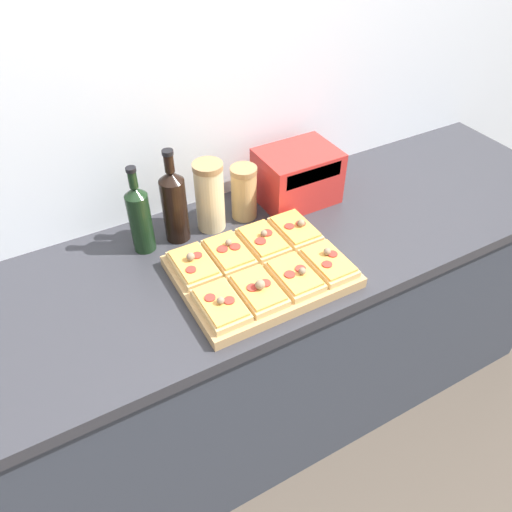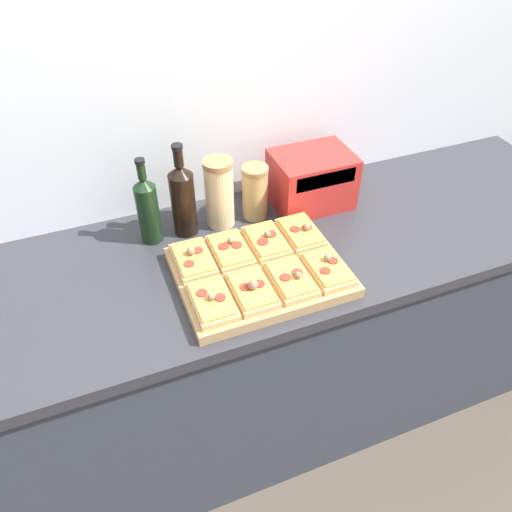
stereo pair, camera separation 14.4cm
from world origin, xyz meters
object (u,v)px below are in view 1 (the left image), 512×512
(wine_bottle, at_px, (174,204))
(toaster_oven, at_px, (297,176))
(grain_jar_tall, at_px, (210,196))
(grain_jar_short, at_px, (244,192))
(cutting_board, at_px, (261,271))
(olive_oil_bottle, at_px, (140,217))

(wine_bottle, bearing_deg, toaster_oven, -0.11)
(grain_jar_tall, height_order, grain_jar_short, grain_jar_tall)
(grain_jar_tall, distance_m, toaster_oven, 0.33)
(cutting_board, relative_size, toaster_oven, 1.67)
(olive_oil_bottle, relative_size, toaster_oven, 1.01)
(olive_oil_bottle, relative_size, grain_jar_short, 1.55)
(cutting_board, xyz_separation_m, toaster_oven, (0.30, 0.28, 0.08))
(grain_jar_short, bearing_deg, olive_oil_bottle, -180.00)
(wine_bottle, relative_size, toaster_oven, 1.09)
(cutting_board, height_order, wine_bottle, wine_bottle)
(grain_jar_short, xyz_separation_m, toaster_oven, (0.20, -0.00, 0.00))
(cutting_board, bearing_deg, grain_jar_tall, 94.82)
(wine_bottle, relative_size, grain_jar_tall, 1.32)
(olive_oil_bottle, height_order, grain_jar_short, olive_oil_bottle)
(cutting_board, bearing_deg, grain_jar_short, 71.24)
(toaster_oven, bearing_deg, olive_oil_bottle, 179.91)
(wine_bottle, xyz_separation_m, grain_jar_short, (0.24, 0.00, -0.03))
(grain_jar_tall, xyz_separation_m, grain_jar_short, (0.12, 0.00, -0.02))
(cutting_board, bearing_deg, olive_oil_bottle, 131.47)
(grain_jar_tall, relative_size, grain_jar_short, 1.27)
(grain_jar_tall, xyz_separation_m, toaster_oven, (0.33, -0.00, -0.02))
(olive_oil_bottle, height_order, wine_bottle, wine_bottle)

